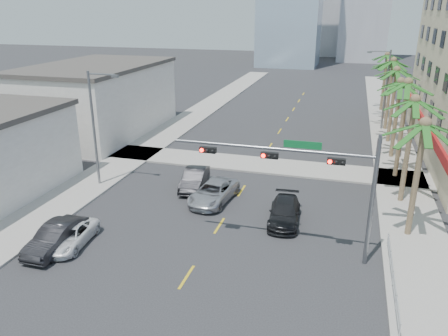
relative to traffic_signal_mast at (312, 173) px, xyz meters
name	(u,v)px	position (x,y,z in m)	size (l,w,h in m)	color
ground	(155,327)	(-5.78, -7.95, -5.06)	(260.00, 260.00, 0.00)	#262628
sidewalk_right	(402,187)	(6.22, 12.05, -4.99)	(4.00, 120.00, 0.15)	gray
sidewalk_left	(127,159)	(-17.78, 12.05, -4.99)	(4.00, 120.00, 0.15)	gray
sidewalk_cross	(258,165)	(-5.78, 14.05, -4.99)	(80.00, 4.00, 0.15)	gray
building_left_far	(98,101)	(-25.28, 20.05, -1.46)	(11.00, 18.00, 7.20)	beige
traffic_signal_mast	(312,173)	(0.00, 0.00, 0.00)	(11.12, 0.54, 7.20)	slate
palm_tree_0	(425,125)	(5.82, 4.05, 2.02)	(4.80, 4.80, 7.80)	brown
palm_tree_1	(415,101)	(5.82, 9.25, 2.37)	(4.80, 4.80, 8.16)	brown
palm_tree_2	(408,84)	(5.82, 14.45, 2.72)	(4.80, 4.80, 8.52)	brown
palm_tree_3	(401,82)	(5.82, 19.65, 2.02)	(4.80, 4.80, 7.80)	brown
palm_tree_4	(397,71)	(5.82, 24.85, 2.37)	(4.80, 4.80, 8.16)	brown
palm_tree_5	(393,61)	(5.82, 30.05, 2.72)	(4.80, 4.80, 8.52)	brown
palm_tree_6	(390,62)	(5.82, 35.25, 2.02)	(4.80, 4.80, 7.80)	brown
palm_tree_7	(387,55)	(5.82, 40.45, 2.37)	(4.80, 4.80, 8.16)	brown
streetlight_left	(96,124)	(-16.78, 6.05, 0.00)	(2.55, 0.25, 9.00)	slate
streetlight_right	(385,86)	(5.21, 30.05, 0.00)	(2.55, 0.25, 9.00)	slate
guardrail	(393,277)	(4.52, -1.95, -4.39)	(0.08, 8.08, 1.00)	silver
car_parked_mid	(56,237)	(-14.12, -3.33, -4.31)	(1.60, 4.59, 1.51)	black
car_parked_far	(71,236)	(-13.58, -2.73, -4.46)	(1.99, 4.31, 1.20)	white
car_lane_left	(195,179)	(-9.46, 7.56, -4.30)	(1.61, 4.62, 1.52)	black
car_lane_center	(214,192)	(-7.28, 5.58, -4.34)	(2.40, 5.21, 1.45)	silver
car_lane_right	(284,212)	(-1.83, 3.80, -4.37)	(1.94, 4.77, 1.38)	black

